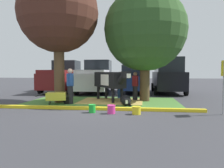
% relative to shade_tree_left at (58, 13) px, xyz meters
% --- Properties ---
extents(ground_plane, '(80.00, 80.00, 0.00)m').
position_rel_shade_tree_left_xyz_m(ground_plane, '(2.18, -1.83, -4.44)').
color(ground_plane, '#38383D').
extents(grass_island, '(7.64, 4.21, 0.02)m').
position_rel_shade_tree_left_xyz_m(grass_island, '(2.14, 0.40, -4.43)').
color(grass_island, '#477A33').
rests_on(grass_island, ground).
extents(curb_yellow, '(8.84, 0.24, 0.12)m').
position_rel_shade_tree_left_xyz_m(curb_yellow, '(2.14, -1.86, -4.38)').
color(curb_yellow, yellow).
rests_on(curb_yellow, ground).
extents(hay_bedding, '(3.27, 2.49, 0.04)m').
position_rel_shade_tree_left_xyz_m(hay_bedding, '(2.56, 0.57, -4.42)').
color(hay_bedding, tan).
rests_on(hay_bedding, ground).
extents(shade_tree_left, '(3.96, 3.96, 6.46)m').
position_rel_shade_tree_left_xyz_m(shade_tree_left, '(0.00, 0.00, 0.00)').
color(shade_tree_left, brown).
rests_on(shade_tree_left, ground).
extents(shade_tree_right, '(4.27, 4.27, 5.85)m').
position_rel_shade_tree_left_xyz_m(shade_tree_right, '(4.28, 0.99, -0.74)').
color(shade_tree_right, '#4C3823').
rests_on(shade_tree_right, ground).
extents(cow_holstein, '(2.13, 2.76, 1.57)m').
position_rel_shade_tree_left_xyz_m(cow_holstein, '(2.49, 0.68, -3.33)').
color(cow_holstein, black).
rests_on(cow_holstein, ground).
extents(calf_lying, '(0.60, 1.32, 0.48)m').
position_rel_shade_tree_left_xyz_m(calf_lying, '(3.38, -0.53, -4.21)').
color(calf_lying, black).
rests_on(calf_lying, ground).
extents(person_handler, '(0.34, 0.50, 1.71)m').
position_rel_shade_tree_left_xyz_m(person_handler, '(0.71, -0.48, -3.52)').
color(person_handler, black).
rests_on(person_handler, ground).
extents(person_visitor_near, '(0.34, 0.51, 1.54)m').
position_rel_shade_tree_left_xyz_m(person_visitor_near, '(3.78, 1.17, -3.63)').
color(person_visitor_near, black).
rests_on(person_visitor_near, ground).
extents(person_visitor_far, '(0.45, 0.34, 1.55)m').
position_rel_shade_tree_left_xyz_m(person_visitor_far, '(2.90, 1.93, -3.61)').
color(person_visitor_far, '#23478C').
rests_on(person_visitor_far, ground).
extents(wheelbarrow, '(1.62, 0.88, 0.63)m').
position_rel_shade_tree_left_xyz_m(wheelbarrow, '(0.13, -0.70, -4.06)').
color(wheelbarrow, gold).
rests_on(wheelbarrow, ground).
extents(parking_sign, '(0.06, 0.44, 1.97)m').
position_rel_shade_tree_left_xyz_m(parking_sign, '(7.01, -2.28, -3.06)').
color(parking_sign, '#99999E').
rests_on(parking_sign, ground).
extents(bucket_green, '(0.28, 0.28, 0.32)m').
position_rel_shade_tree_left_xyz_m(bucket_green, '(2.21, -2.47, -4.28)').
color(bucket_green, green).
rests_on(bucket_green, ground).
extents(bucket_pink, '(0.32, 0.32, 0.32)m').
position_rel_shade_tree_left_xyz_m(bucket_pink, '(2.96, -2.57, -4.28)').
color(bucket_pink, '#EA3893').
rests_on(bucket_pink, ground).
extents(bucket_yellow, '(0.34, 0.34, 0.29)m').
position_rel_shade_tree_left_xyz_m(bucket_yellow, '(3.89, -2.59, -4.29)').
color(bucket_yellow, yellow).
rests_on(bucket_yellow, ground).
extents(pickup_truck_maroon, '(2.25, 5.41, 2.42)m').
position_rel_shade_tree_left_xyz_m(pickup_truck_maroon, '(-1.80, 5.64, -3.33)').
color(pickup_truck_maroon, maroon).
rests_on(pickup_truck_maroon, ground).
extents(pickup_truck_black, '(2.25, 5.41, 2.42)m').
position_rel_shade_tree_left_xyz_m(pickup_truck_black, '(0.88, 5.23, -3.33)').
color(pickup_truck_black, silver).
rests_on(pickup_truck_black, ground).
extents(sedan_blue, '(2.05, 4.41, 2.02)m').
position_rel_shade_tree_left_xyz_m(sedan_blue, '(3.58, 5.37, -3.46)').
color(sedan_blue, navy).
rests_on(sedan_blue, ground).
extents(suv_black, '(2.15, 4.61, 2.52)m').
position_rel_shade_tree_left_xyz_m(suv_black, '(6.04, 5.40, -3.17)').
color(suv_black, black).
rests_on(suv_black, ground).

